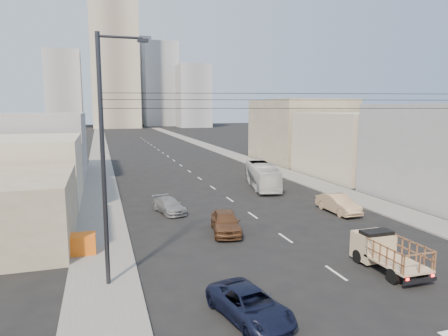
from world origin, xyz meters
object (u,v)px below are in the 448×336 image
sedan_brown (226,222)px  streetlamp_left (105,155)px  flatbed_pickup (386,250)px  sedan_grey (169,205)px  navy_pickup (250,305)px  crate_stack (80,244)px  city_bus (262,175)px  sedan_tan (338,204)px

sedan_brown → streetlamp_left: (-7.89, -6.27, 5.65)m
flatbed_pickup → streetlamp_left: (-14.21, 2.36, 5.34)m
sedan_grey → streetlamp_left: size_ratio=0.35×
navy_pickup → crate_stack: crate_stack is taller
crate_stack → city_bus: bearing=40.8°
navy_pickup → sedan_tan: sedan_tan is taller
flatbed_pickup → streetlamp_left: streetlamp_left is taller
sedan_tan → sedan_grey: 14.06m
city_bus → crate_stack: bearing=-127.3°
sedan_tan → crate_stack: (-20.06, -3.91, -0.07)m
sedan_tan → streetlamp_left: size_ratio=0.38×
sedan_tan → flatbed_pickup: bearing=-112.7°
crate_stack → sedan_brown: bearing=9.1°
flatbed_pickup → city_bus: size_ratio=0.46×
city_bus → sedan_tan: size_ratio=2.11×
navy_pickup → sedan_grey: 17.84m
city_bus → sedan_tan: city_bus is taller
navy_pickup → crate_stack: (-6.99, 9.72, 0.07)m
city_bus → crate_stack: (-18.15, -15.67, -0.66)m
navy_pickup → sedan_tan: size_ratio=0.98×
sedan_brown → sedan_grey: sedan_brown is taller
city_bus → crate_stack: 23.98m
navy_pickup → crate_stack: 11.97m
streetlamp_left → crate_stack: size_ratio=6.67×
sedan_brown → sedan_grey: (-2.85, 6.60, -0.17)m
sedan_brown → streetlamp_left: bearing=-130.7°
sedan_tan → navy_pickup: bearing=-135.5°
navy_pickup → city_bus: 27.74m
sedan_tan → sedan_grey: size_ratio=1.09×
flatbed_pickup → sedan_tan: bearing=68.9°
sedan_tan → streetlamp_left: streetlamp_left is taller
navy_pickup → city_bus: size_ratio=0.46×
sedan_brown → crate_stack: sedan_brown is taller
sedan_grey → flatbed_pickup: bearing=-71.5°
sedan_grey → streetlamp_left: streetlamp_left is taller
sedan_grey → streetlamp_left: bearing=-124.0°
city_bus → streetlamp_left: streetlamp_left is taller
navy_pickup → streetlamp_left: bearing=124.5°
sedan_brown → crate_stack: (-9.50, -1.53, -0.10)m
flatbed_pickup → sedan_tan: (4.24, 11.01, -0.34)m
city_bus → sedan_brown: city_bus is taller
flatbed_pickup → crate_stack: 17.34m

